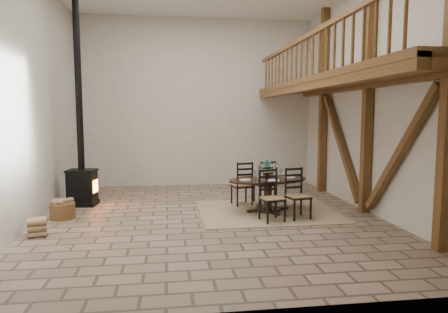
{
  "coord_description": "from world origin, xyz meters",
  "views": [
    {
      "loc": [
        -0.85,
        -8.11,
        2.15
      ],
      "look_at": [
        0.32,
        0.4,
        1.24
      ],
      "focal_mm": 32.0,
      "sensor_mm": 36.0,
      "label": 1
    }
  ],
  "objects": [
    {
      "name": "ground",
      "position": [
        0.0,
        0.0,
        0.0
      ],
      "size": [
        8.0,
        8.0,
        0.0
      ],
      "primitive_type": "plane",
      "color": "gray",
      "rests_on": "ground"
    },
    {
      "name": "room_shell",
      "position": [
        1.19,
        0.0,
        3.01
      ],
      "size": [
        7.02,
        8.02,
        5.01
      ],
      "color": "beige",
      "rests_on": "ground"
    },
    {
      "name": "rug",
      "position": [
        1.3,
        0.36,
        0.01
      ],
      "size": [
        3.0,
        2.5,
        0.02
      ],
      "primitive_type": "cube",
      "color": "tan",
      "rests_on": "ground"
    },
    {
      "name": "dining_table",
      "position": [
        1.3,
        0.37,
        0.43
      ],
      "size": [
        1.98,
        2.17,
        1.15
      ],
      "rotation": [
        0.0,
        0.0,
        0.21
      ],
      "color": "black",
      "rests_on": "ground"
    },
    {
      "name": "wood_stove",
      "position": [
        -2.9,
        1.58,
        1.12
      ],
      "size": [
        0.72,
        0.59,
        5.0
      ],
      "rotation": [
        0.0,
        0.0,
        -0.13
      ],
      "color": "black",
      "rests_on": "ground"
    },
    {
      "name": "log_basket",
      "position": [
        -3.06,
        0.35,
        0.18
      ],
      "size": [
        0.5,
        0.5,
        0.42
      ],
      "rotation": [
        0.0,
        0.0,
        0.34
      ],
      "color": "brown",
      "rests_on": "ground"
    },
    {
      "name": "log_stack",
      "position": [
        -3.19,
        -0.82,
        0.16
      ],
      "size": [
        0.39,
        0.39,
        0.32
      ],
      "rotation": [
        0.0,
        0.0,
        0.28
      ],
      "color": "tan",
      "rests_on": "ground"
    }
  ]
}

